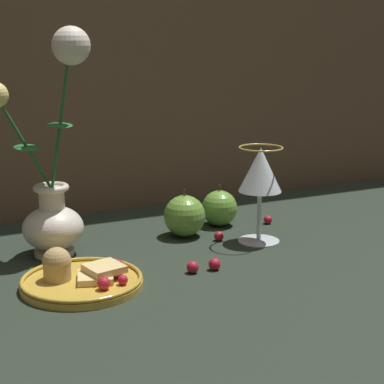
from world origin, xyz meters
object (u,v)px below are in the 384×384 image
at_px(plate_with_pastries, 80,278).
at_px(wine_glass, 260,174).
at_px(vase, 53,184).
at_px(apple_near_glass, 185,216).
at_px(apple_beside_vase, 219,208).

height_order(plate_with_pastries, wine_glass, wine_glass).
xyz_separation_m(vase, plate_with_pastries, (-0.00, -0.16, -0.11)).
distance_m(plate_with_pastries, apple_near_glass, 0.29).
xyz_separation_m(wine_glass, apple_beside_vase, (-0.02, 0.12, -0.09)).
distance_m(plate_with_pastries, apple_beside_vase, 0.38).
bearing_deg(wine_glass, apple_near_glass, 140.81).
distance_m(wine_glass, apple_near_glass, 0.16).
bearing_deg(vase, apple_near_glass, 0.38).
bearing_deg(plate_with_pastries, vase, 88.29).
bearing_deg(plate_with_pastries, apple_near_glass, 32.95).
height_order(wine_glass, apple_beside_vase, wine_glass).
relative_size(plate_with_pastries, apple_beside_vase, 2.20).
bearing_deg(plate_with_pastries, wine_glass, 11.50).
relative_size(apple_beside_vase, apple_near_glass, 0.92).
bearing_deg(apple_near_glass, vase, -179.62).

